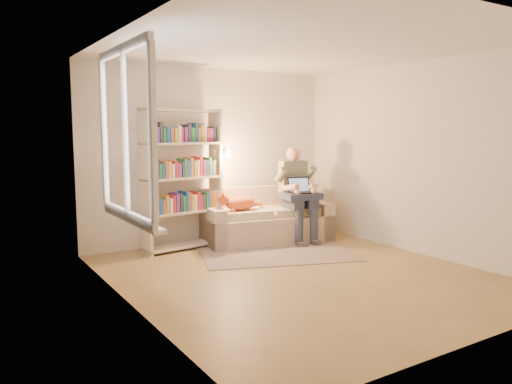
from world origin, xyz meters
TOP-DOWN VIEW (x-y plane):
  - floor at (0.00, 0.00)m, footprint 4.50×4.50m
  - ceiling at (0.00, 0.00)m, footprint 4.00×4.50m
  - wall_left at (-2.00, 0.00)m, footprint 0.02×4.50m
  - wall_right at (2.00, 0.00)m, footprint 0.02×4.50m
  - wall_back at (0.00, 2.25)m, footprint 4.00×0.02m
  - wall_front at (0.00, -2.25)m, footprint 4.00×0.02m
  - window at (-1.95, 0.20)m, footprint 0.12×1.52m
  - sofa at (0.66, 1.74)m, footprint 2.02×1.19m
  - person at (1.07, 1.51)m, footprint 0.51×0.70m
  - cat at (0.18, 1.71)m, footprint 0.73×0.33m
  - blanket at (1.05, 1.37)m, footprint 0.61×0.53m
  - laptop at (1.05, 1.38)m, footprint 0.39×0.34m
  - bookshelf at (-0.63, 1.90)m, footprint 1.34×0.44m
  - rug at (0.33, 0.92)m, footprint 2.34×1.83m

SIDE VIEW (x-z plane):
  - floor at x=0.00m, z-range 0.00..0.00m
  - rug at x=0.33m, z-range 0.00..0.01m
  - sofa at x=0.66m, z-range -0.11..0.70m
  - cat at x=0.18m, z-range 0.50..0.76m
  - blanket at x=1.05m, z-range 0.66..0.75m
  - person at x=1.07m, z-range 0.08..1.51m
  - laptop at x=1.05m, z-range 0.66..0.96m
  - bookshelf at x=-0.63m, z-range 0.10..2.08m
  - wall_left at x=-2.00m, z-range 0.00..2.60m
  - wall_right at x=2.00m, z-range 0.00..2.60m
  - wall_back at x=0.00m, z-range 0.00..2.60m
  - wall_front at x=0.00m, z-range 0.00..2.60m
  - window at x=-1.95m, z-range 0.53..2.22m
  - ceiling at x=0.00m, z-range 2.59..2.61m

